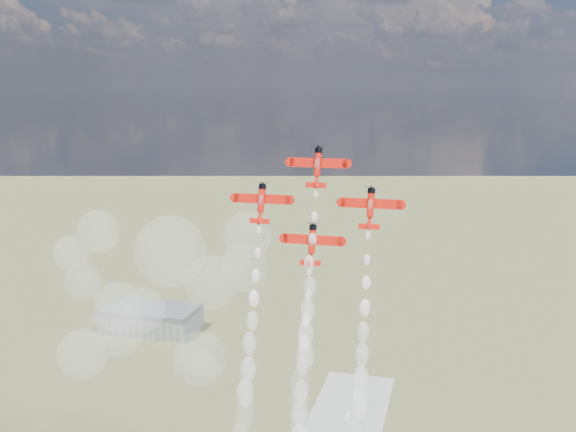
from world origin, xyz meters
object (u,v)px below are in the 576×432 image
(plane_lead, at_px, (317,166))
(plane_slot, at_px, (312,244))
(hangar, at_px, (151,318))
(plane_right, at_px, (370,207))
(plane_left, at_px, (261,202))

(plane_lead, height_order, plane_slot, plane_lead)
(hangar, height_order, plane_right, plane_right)
(plane_slot, bearing_deg, plane_left, 167.89)
(hangar, bearing_deg, plane_lead, -53.84)
(hangar, height_order, plane_slot, plane_slot)
(plane_right, xyz_separation_m, plane_slot, (-12.11, -2.60, -8.07))
(plane_left, bearing_deg, plane_lead, 12.11)
(plane_lead, relative_size, plane_left, 1.00)
(plane_lead, distance_m, plane_right, 14.78)
(plane_left, height_order, plane_right, same)
(plane_left, bearing_deg, plane_slot, -12.11)
(hangar, relative_size, plane_lead, 3.91)
(plane_left, distance_m, plane_right, 24.22)
(hangar, xyz_separation_m, plane_right, (141.41, -179.53, 99.21))
(plane_left, distance_m, plane_slot, 14.78)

